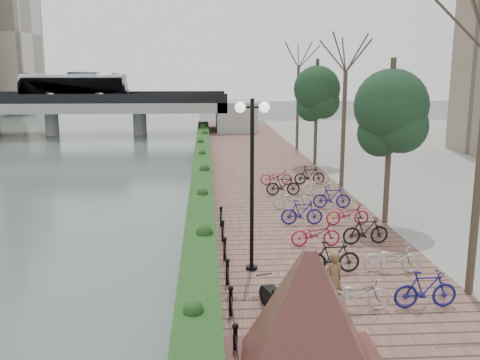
{
  "coord_description": "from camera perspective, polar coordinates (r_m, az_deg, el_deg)",
  "views": [
    {
      "loc": [
        0.83,
        -11.35,
        6.45
      ],
      "look_at": [
        2.25,
        10.63,
        2.0
      ],
      "focal_mm": 40.0,
      "sensor_mm": 36.0,
      "label": 1
    }
  ],
  "objects": [
    {
      "name": "ground",
      "position": [
        13.08,
        -7.21,
        -18.22
      ],
      "size": [
        220.0,
        220.0,
        0.0
      ],
      "primitive_type": "plane",
      "color": "#59595B",
      "rests_on": "ground"
    },
    {
      "name": "pedestrian",
      "position": [
        13.96,
        9.87,
        -10.51
      ],
      "size": [
        0.66,
        0.54,
        1.56
      ],
      "primitive_type": "imported",
      "rotation": [
        0.0,
        0.0,
        3.48
      ],
      "color": "brown",
      "rests_on": "promenade"
    },
    {
      "name": "motorcycle",
      "position": [
        13.68,
        3.6,
        -12.39
      ],
      "size": [
        0.83,
        1.45,
        0.86
      ],
      "primitive_type": null,
      "rotation": [
        0.0,
        0.0,
        0.31
      ],
      "color": "black",
      "rests_on": "promenade"
    },
    {
      "name": "hedge",
      "position": [
        31.86,
        -4.06,
        1.18
      ],
      "size": [
        1.1,
        56.0,
        0.6
      ],
      "primitive_type": "cube",
      "color": "#143815",
      "rests_on": "promenade"
    },
    {
      "name": "chain_fence",
      "position": [
        14.49,
        -1.18,
        -11.32
      ],
      "size": [
        0.1,
        14.1,
        0.7
      ],
      "color": "black",
      "rests_on": "promenade"
    },
    {
      "name": "bridge",
      "position": [
        58.47,
        -19.07,
        7.79
      ],
      "size": [
        36.0,
        10.77,
        6.5
      ],
      "color": "gray",
      "rests_on": "ground"
    },
    {
      "name": "street_trees",
      "position": [
        25.23,
        12.87,
        4.85
      ],
      "size": [
        3.2,
        37.12,
        6.8
      ],
      "color": "#342A1F",
      "rests_on": "promenade"
    },
    {
      "name": "bicycle_parking",
      "position": [
        21.46,
        8.98,
        -3.51
      ],
      "size": [
        2.4,
        17.32,
        1.0
      ],
      "color": "#B0B1B5",
      "rests_on": "promenade"
    },
    {
      "name": "granite_monument",
      "position": [
        10.52,
        7.31,
        -14.38
      ],
      "size": [
        5.23,
        5.23,
        2.74
      ],
      "color": "#4C2420",
      "rests_on": "promenade"
    },
    {
      "name": "promenade",
      "position": [
        29.68,
        2.51,
        -0.65
      ],
      "size": [
        8.0,
        75.0,
        0.5
      ],
      "primitive_type": "cube",
      "color": "brown",
      "rests_on": "ground"
    },
    {
      "name": "lamppost",
      "position": [
        15.74,
        1.3,
        3.29
      ],
      "size": [
        1.02,
        0.32,
        5.21
      ],
      "color": "black",
      "rests_on": "promenade"
    }
  ]
}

